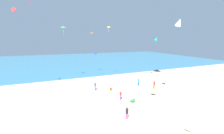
{
  "coord_description": "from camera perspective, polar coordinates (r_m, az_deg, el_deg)",
  "views": [
    {
      "loc": [
        -6.63,
        -9.2,
        8.58
      ],
      "look_at": [
        0.0,
        8.11,
        4.81
      ],
      "focal_mm": 20.49,
      "sensor_mm": 36.0,
      "label": 1
    }
  ],
  "objects": [
    {
      "name": "person_0",
      "position": [
        15.09,
        6.7,
        -19.44
      ],
      "size": [
        0.41,
        0.41,
        1.46
      ],
      "rotation": [
        0.0,
        0.0,
        0.89
      ],
      "color": "#D8599E",
      "rests_on": "ground_plane"
    },
    {
      "name": "kite_green",
      "position": [
        28.45,
        -20.93,
        16.38
      ],
      "size": [
        0.83,
        0.67,
        1.92
      ],
      "rotation": [
        0.0,
        0.0,
        6.19
      ],
      "color": "green"
    },
    {
      "name": "person_5",
      "position": [
        22.99,
        -7.52,
        -8.29
      ],
      "size": [
        0.32,
        0.32,
        1.44
      ],
      "rotation": [
        0.0,
        0.0,
        6.15
      ],
      "color": "blue",
      "rests_on": "ground_plane"
    },
    {
      "name": "person_6",
      "position": [
        22.8,
        -0.55,
        -9.92
      ],
      "size": [
        0.56,
        0.6,
        0.68
      ],
      "rotation": [
        0.0,
        0.0,
        4.04
      ],
      "color": "red",
      "rests_on": "ground_plane"
    },
    {
      "name": "person_4",
      "position": [
        24.69,
        18.33,
        -7.34
      ],
      "size": [
        0.34,
        0.34,
        1.48
      ],
      "rotation": [
        0.0,
        0.0,
        0.17
      ],
      "color": "orange",
      "rests_on": "ground_plane"
    },
    {
      "name": "beach_chair_near_camera",
      "position": [
        19.11,
        9.25,
        -14.56
      ],
      "size": [
        0.73,
        0.72,
        0.52
      ],
      "rotation": [
        0.0,
        0.0,
        1.92
      ],
      "color": "#2D9956",
      "rests_on": "ground_plane"
    },
    {
      "name": "kite_white",
      "position": [
        20.31,
        27.73,
        17.21
      ],
      "size": [
        1.13,
        0.84,
        2.16
      ],
      "rotation": [
        0.0,
        0.0,
        4.68
      ],
      "color": "white"
    },
    {
      "name": "kite_black",
      "position": [
        18.08,
        19.45,
        -1.44
      ],
      "size": [
        0.97,
        0.98,
        1.22
      ],
      "rotation": [
        0.0,
        0.0,
        5.49
      ],
      "color": "black"
    },
    {
      "name": "kite_teal",
      "position": [
        30.43,
        19.08,
        11.68
      ],
      "size": [
        1.22,
        0.92,
        1.75
      ],
      "rotation": [
        0.0,
        0.0,
        1.72
      ],
      "color": "#1EADAD"
    },
    {
      "name": "kite_orange",
      "position": [
        26.79,
        -9.13,
        14.82
      ],
      "size": [
        0.73,
        0.7,
        1.12
      ],
      "rotation": [
        0.0,
        0.0,
        3.76
      ],
      "color": "orange"
    },
    {
      "name": "beach_chair_mid_beach",
      "position": [
        15.69,
        31.18,
        -22.38
      ],
      "size": [
        0.82,
        0.78,
        0.56
      ],
      "rotation": [
        0.0,
        0.0,
        0.5
      ],
      "color": "white",
      "rests_on": "ground_plane"
    },
    {
      "name": "ground_plane",
      "position": [
        22.05,
        -1.8,
        -11.4
      ],
      "size": [
        120.0,
        120.0,
        0.0
      ],
      "primitive_type": "plane",
      "color": "#C6B58C"
    },
    {
      "name": "ocean_water",
      "position": [
        60.82,
        -14.52,
        3.05
      ],
      "size": [
        120.0,
        60.0,
        0.05
      ],
      "primitive_type": "cube",
      "color": "teal",
      "rests_on": "ground_plane"
    },
    {
      "name": "kite_red",
      "position": [
        24.75,
        -37.65,
        19.58
      ],
      "size": [
        0.75,
        0.32,
        1.2
      ],
      "rotation": [
        0.0,
        0.0,
        5.57
      ],
      "color": "red"
    },
    {
      "name": "person_3",
      "position": [
        25.54,
        11.73,
        -6.41
      ],
      "size": [
        0.39,
        0.39,
        1.44
      ],
      "rotation": [
        0.0,
        0.0,
        1.1
      ],
      "color": "blue",
      "rests_on": "ground_plane"
    },
    {
      "name": "kite_blue",
      "position": [
        35.04,
        -7.53,
        6.52
      ],
      "size": [
        1.14,
        1.24,
        1.77
      ],
      "rotation": [
        0.0,
        0.0,
        2.57
      ],
      "color": "blue"
    },
    {
      "name": "person_2",
      "position": [
        19.34,
        3.83,
        -12.18
      ],
      "size": [
        0.37,
        0.37,
        1.42
      ],
      "rotation": [
        0.0,
        0.0,
        2.73
      ],
      "color": "purple",
      "rests_on": "ground_plane"
    },
    {
      "name": "kite_yellow",
      "position": [
        29.04,
        -1.6,
        17.53
      ],
      "size": [
        0.78,
        0.76,
        1.29
      ],
      "rotation": [
        0.0,
        0.0,
        2.49
      ],
      "color": "yellow"
    }
  ]
}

